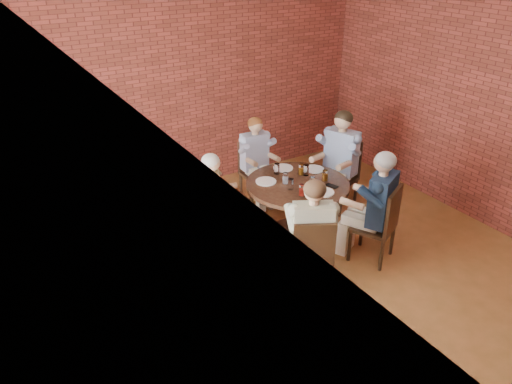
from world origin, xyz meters
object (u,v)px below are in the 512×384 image
diner_b (256,161)px  diner_c (216,203)px  dining_table (297,198)px  chair_e (382,222)px  chair_b (254,168)px  chair_a (341,171)px  smartphone (332,186)px  diner_d (311,237)px  diner_e (375,207)px  chair_c (210,214)px  chair_d (312,254)px  diner_a (338,161)px

diner_b → diner_c: bearing=-140.8°
dining_table → diner_c: diner_c is taller
chair_e → chair_b: bearing=-104.9°
chair_a → chair_e: size_ratio=1.02×
chair_a → smartphone: bearing=-66.8°
chair_a → diner_d: (-1.55, -1.35, 0.15)m
chair_a → smartphone: chair_a is taller
diner_d → diner_e: bearing=-146.2°
diner_d → chair_a: bearing=-110.7°
diner_e → diner_c: bearing=-65.1°
diner_e → diner_b: bearing=-105.0°
chair_c → chair_d: size_ratio=0.96×
chair_e → diner_e: diner_e is taller
diner_a → diner_b: diner_a is taller
diner_c → chair_e: bearing=-115.0°
diner_a → chair_d: size_ratio=1.50×
diner_b → smartphone: size_ratio=8.11×
diner_d → chair_e: bearing=-150.9°
chair_d → chair_e: (1.08, 0.10, 0.01)m
diner_b → diner_d: size_ratio=0.94×
diner_d → dining_table: bearing=-90.0°
chair_a → chair_c: bearing=-107.0°
chair_c → smartphone: (1.40, -0.57, 0.26)m
chair_a → diner_c: diner_c is taller
chair_c → chair_e: bearing=-114.1°
chair_b → diner_b: size_ratio=0.71×
chair_d → diner_e: diner_e is taller
chair_a → diner_b: diner_b is taller
diner_c → chair_e: 1.97m
chair_a → diner_c: 2.04m
chair_a → chair_b: 1.24m
diner_a → chair_c: size_ratio=1.57×
chair_b → chair_c: size_ratio=1.00×
diner_c → chair_d: (0.45, -1.33, -0.12)m
diner_d → smartphone: size_ratio=8.60×
chair_b → chair_c: same height
dining_table → smartphone: (0.30, -0.30, 0.23)m
chair_a → diner_a: 0.20m
chair_a → chair_c: (-2.11, -0.09, -0.03)m
chair_b → diner_e: bearing=-76.1°
diner_b → chair_d: 2.22m
chair_a → chair_d: chair_a is taller
chair_d → diner_a: bearing=-108.8°
chair_b → chair_c: bearing=-140.8°
diner_a → chair_c: (-2.02, -0.05, -0.21)m
chair_e → smartphone: size_ratio=6.17×
chair_a → diner_a: size_ratio=0.69×
chair_c → diner_d: size_ratio=0.67×
chair_b → diner_c: (-1.06, -0.88, 0.14)m
chair_b → chair_e: chair_e is taller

